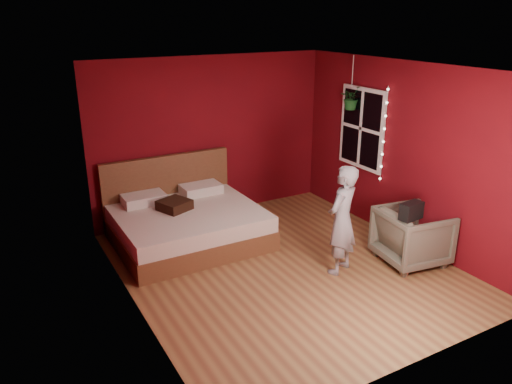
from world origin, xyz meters
name	(u,v)px	position (x,y,z in m)	size (l,w,h in m)	color
floor	(285,267)	(0.00, 0.00, 0.00)	(4.50, 4.50, 0.00)	olive
room_walls	(288,145)	(0.00, 0.00, 1.68)	(4.04, 4.54, 2.62)	#630A11
window	(362,128)	(1.97, 0.90, 1.50)	(0.05, 0.97, 1.27)	white
fairy_lights	(384,135)	(1.94, 0.37, 1.50)	(0.04, 0.04, 1.45)	silver
bed	(186,222)	(-0.83, 1.42, 0.29)	(2.06, 1.75, 1.13)	brown
person	(342,220)	(0.57, -0.43, 0.72)	(0.53, 0.35, 1.45)	gray
armchair	(412,236)	(1.57, -0.70, 0.38)	(0.81, 0.84, 0.76)	#605C4C
handbag	(411,211)	(1.29, -0.89, 0.87)	(0.31, 0.15, 0.22)	black
throw_pillow	(174,205)	(-0.98, 1.46, 0.59)	(0.40, 0.40, 0.14)	black
hanging_plant	(351,98)	(1.88, 1.10, 1.96)	(0.41, 0.39, 0.83)	silver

